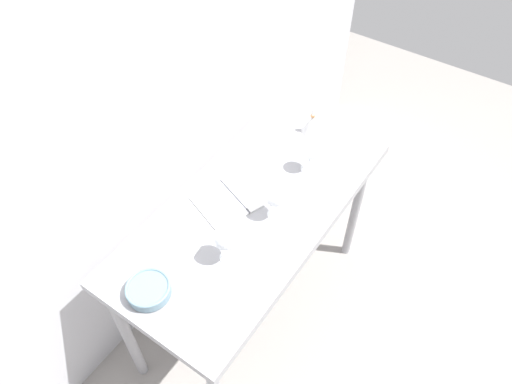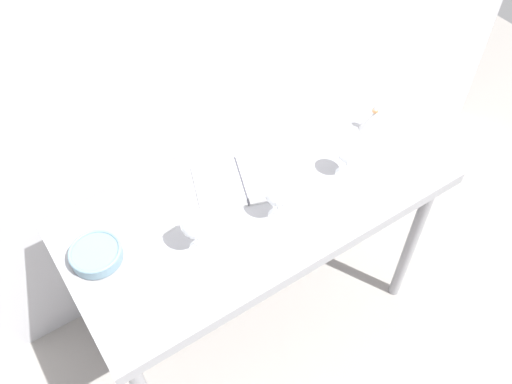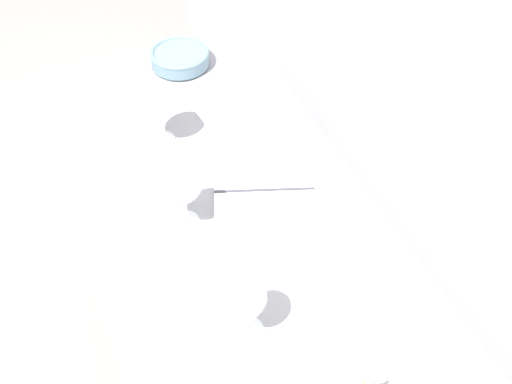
{
  "view_description": "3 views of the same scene",
  "coord_description": "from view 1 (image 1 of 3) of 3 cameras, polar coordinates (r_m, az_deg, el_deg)",
  "views": [
    {
      "loc": [
        -1.1,
        -0.78,
        2.51
      ],
      "look_at": [
        0.01,
        -0.01,
        0.99
      ],
      "focal_mm": 33.64,
      "sensor_mm": 36.0,
      "label": 1
    },
    {
      "loc": [
        -0.7,
        -1.04,
        2.41
      ],
      "look_at": [
        -0.03,
        -0.04,
        0.98
      ],
      "focal_mm": 38.84,
      "sensor_mm": 36.0,
      "label": 2
    },
    {
      "loc": [
        0.97,
        -0.33,
        1.99
      ],
      "look_at": [
        0.06,
        0.04,
        0.99
      ],
      "focal_mm": 45.3,
      "sensor_mm": 36.0,
      "label": 3
    }
  ],
  "objects": [
    {
      "name": "ground_plane",
      "position": [
        2.84,
        -0.3,
        -13.26
      ],
      "size": [
        6.0,
        6.0,
        0.0
      ],
      "primitive_type": "plane",
      "color": "gray"
    },
    {
      "name": "decanter_funnel",
      "position": [
        2.42,
        6.67,
        8.06
      ],
      "size": [
        0.1,
        0.1,
        0.15
      ],
      "color": "silver",
      "rests_on": "steel_counter"
    },
    {
      "name": "wine_glass_near_center",
      "position": [
        1.97,
        2.35,
        -0.53
      ],
      "size": [
        0.09,
        0.09,
        0.17
      ],
      "color": "white",
      "rests_on": "steel_counter"
    },
    {
      "name": "tasting_sheet_lower",
      "position": [
        2.39,
        1.62,
        6.42
      ],
      "size": [
        0.22,
        0.25,
        0.0
      ],
      "primitive_type": "cube",
      "rotation": [
        0.0,
        0.0,
        0.3
      ],
      "color": "white",
      "rests_on": "steel_counter"
    },
    {
      "name": "open_notebook",
      "position": [
        2.12,
        -2.56,
        -0.53
      ],
      "size": [
        0.4,
        0.34,
        0.01
      ],
      "rotation": [
        0.0,
        0.0,
        -0.34
      ],
      "color": "white",
      "rests_on": "steel_counter"
    },
    {
      "name": "tasting_bowl",
      "position": [
        1.87,
        -12.66,
        -11.27
      ],
      "size": [
        0.17,
        0.17,
        0.05
      ],
      "color": "#DBCC66",
      "rests_on": "steel_counter"
    },
    {
      "name": "back_wall",
      "position": [
        2.06,
        -11.91,
        11.66
      ],
      "size": [
        3.8,
        0.04,
        2.6
      ],
      "primitive_type": "cube",
      "color": "#B6B6BB",
      "rests_on": "ground_plane"
    },
    {
      "name": "wine_glass_near_left",
      "position": [
        1.83,
        -3.59,
        -5.58
      ],
      "size": [
        0.1,
        0.1,
        0.18
      ],
      "color": "white",
      "rests_on": "steel_counter"
    },
    {
      "name": "tasting_sheet_upper",
      "position": [
        2.0,
        -9.71,
        -5.88
      ],
      "size": [
        0.17,
        0.24,
        0.0
      ],
      "primitive_type": "cube",
      "rotation": [
        0.0,
        0.0,
        0.13
      ],
      "color": "white",
      "rests_on": "steel_counter"
    },
    {
      "name": "steel_counter",
      "position": [
        2.17,
        -0.25,
        -3.41
      ],
      "size": [
        1.4,
        0.65,
        0.9
      ],
      "color": "#929297",
      "rests_on": "ground_plane"
    },
    {
      "name": "wine_glass_near_right",
      "position": [
        2.18,
        6.47,
        4.75
      ],
      "size": [
        0.08,
        0.08,
        0.16
      ],
      "color": "white",
      "rests_on": "steel_counter"
    }
  ]
}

